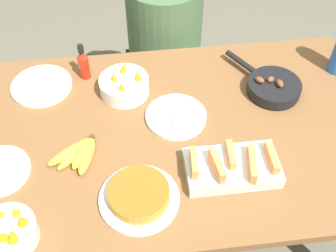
{
  "coord_description": "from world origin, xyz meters",
  "views": [
    {
      "loc": [
        -0.13,
        -1.02,
        1.94
      ],
      "look_at": [
        0.0,
        0.0,
        0.77
      ],
      "focal_mm": 45.0,
      "sensor_mm": 36.0,
      "label": 1
    }
  ],
  "objects_px": {
    "frittata_plate_center": "(139,196)",
    "hot_sauce_bottle": "(83,64)",
    "empty_plate_near_front": "(176,116)",
    "empty_plate_far_right": "(42,86)",
    "banana_bunch": "(80,153)",
    "melon_tray": "(232,167)",
    "skillet": "(272,87)",
    "fruit_bowl_mango": "(7,232)",
    "fruit_bowl_citrus": "(124,85)",
    "person_figure": "(165,60)"
  },
  "relations": [
    {
      "from": "melon_tray",
      "to": "fruit_bowl_mango",
      "type": "distance_m",
      "value": 0.74
    },
    {
      "from": "empty_plate_far_right",
      "to": "hot_sauce_bottle",
      "type": "bearing_deg",
      "value": 13.76
    },
    {
      "from": "hot_sauce_bottle",
      "to": "person_figure",
      "type": "relative_size",
      "value": 0.14
    },
    {
      "from": "fruit_bowl_mango",
      "to": "fruit_bowl_citrus",
      "type": "bearing_deg",
      "value": 57.35
    },
    {
      "from": "fruit_bowl_citrus",
      "to": "hot_sauce_bottle",
      "type": "relative_size",
      "value": 1.22
    },
    {
      "from": "frittata_plate_center",
      "to": "hot_sauce_bottle",
      "type": "height_order",
      "value": "hot_sauce_bottle"
    },
    {
      "from": "banana_bunch",
      "to": "empty_plate_near_front",
      "type": "distance_m",
      "value": 0.39
    },
    {
      "from": "melon_tray",
      "to": "hot_sauce_bottle",
      "type": "bearing_deg",
      "value": 131.86
    },
    {
      "from": "skillet",
      "to": "banana_bunch",
      "type": "bearing_deg",
      "value": 75.9
    },
    {
      "from": "empty_plate_near_front",
      "to": "empty_plate_far_right",
      "type": "bearing_deg",
      "value": 155.64
    },
    {
      "from": "frittata_plate_center",
      "to": "fruit_bowl_citrus",
      "type": "height_order",
      "value": "fruit_bowl_citrus"
    },
    {
      "from": "frittata_plate_center",
      "to": "person_figure",
      "type": "xyz_separation_m",
      "value": [
        0.2,
        1.02,
        -0.3
      ]
    },
    {
      "from": "banana_bunch",
      "to": "hot_sauce_bottle",
      "type": "xyz_separation_m",
      "value": [
        0.02,
        0.43,
        0.05
      ]
    },
    {
      "from": "banana_bunch",
      "to": "fruit_bowl_citrus",
      "type": "xyz_separation_m",
      "value": [
        0.18,
        0.31,
        0.02
      ]
    },
    {
      "from": "frittata_plate_center",
      "to": "fruit_bowl_citrus",
      "type": "relative_size",
      "value": 1.33
    },
    {
      "from": "person_figure",
      "to": "banana_bunch",
      "type": "bearing_deg",
      "value": -115.98
    },
    {
      "from": "banana_bunch",
      "to": "melon_tray",
      "type": "bearing_deg",
      "value": -14.51
    },
    {
      "from": "fruit_bowl_citrus",
      "to": "hot_sauce_bottle",
      "type": "bearing_deg",
      "value": 144.19
    },
    {
      "from": "fruit_bowl_mango",
      "to": "frittata_plate_center",
      "type": "bearing_deg",
      "value": 11.82
    },
    {
      "from": "melon_tray",
      "to": "skillet",
      "type": "distance_m",
      "value": 0.45
    },
    {
      "from": "frittata_plate_center",
      "to": "empty_plate_near_front",
      "type": "distance_m",
      "value": 0.39
    },
    {
      "from": "banana_bunch",
      "to": "fruit_bowl_mango",
      "type": "height_order",
      "value": "fruit_bowl_mango"
    },
    {
      "from": "frittata_plate_center",
      "to": "fruit_bowl_mango",
      "type": "bearing_deg",
      "value": -168.18
    },
    {
      "from": "empty_plate_near_front",
      "to": "empty_plate_far_right",
      "type": "height_order",
      "value": "same"
    },
    {
      "from": "melon_tray",
      "to": "empty_plate_far_right",
      "type": "height_order",
      "value": "melon_tray"
    },
    {
      "from": "empty_plate_near_front",
      "to": "fruit_bowl_citrus",
      "type": "relative_size",
      "value": 1.18
    },
    {
      "from": "fruit_bowl_citrus",
      "to": "person_figure",
      "type": "bearing_deg",
      "value": 66.27
    },
    {
      "from": "banana_bunch",
      "to": "melon_tray",
      "type": "relative_size",
      "value": 0.58
    },
    {
      "from": "skillet",
      "to": "fruit_bowl_mango",
      "type": "distance_m",
      "value": 1.11
    },
    {
      "from": "banana_bunch",
      "to": "frittata_plate_center",
      "type": "distance_m",
      "value": 0.28
    },
    {
      "from": "empty_plate_far_right",
      "to": "frittata_plate_center",
      "type": "bearing_deg",
      "value": -58.65
    },
    {
      "from": "banana_bunch",
      "to": "melon_tray",
      "type": "distance_m",
      "value": 0.53
    },
    {
      "from": "skillet",
      "to": "person_figure",
      "type": "height_order",
      "value": "person_figure"
    },
    {
      "from": "banana_bunch",
      "to": "person_figure",
      "type": "distance_m",
      "value": 0.95
    },
    {
      "from": "melon_tray",
      "to": "fruit_bowl_citrus",
      "type": "distance_m",
      "value": 0.56
    },
    {
      "from": "banana_bunch",
      "to": "frittata_plate_center",
      "type": "relative_size",
      "value": 0.7
    },
    {
      "from": "person_figure",
      "to": "fruit_bowl_citrus",
      "type": "bearing_deg",
      "value": -113.73
    },
    {
      "from": "fruit_bowl_mango",
      "to": "person_figure",
      "type": "height_order",
      "value": "person_figure"
    },
    {
      "from": "skillet",
      "to": "empty_plate_near_front",
      "type": "distance_m",
      "value": 0.42
    },
    {
      "from": "skillet",
      "to": "fruit_bowl_mango",
      "type": "xyz_separation_m",
      "value": [
        -0.98,
        -0.53,
        0.01
      ]
    },
    {
      "from": "person_figure",
      "to": "skillet",
      "type": "bearing_deg",
      "value": -57.01
    },
    {
      "from": "banana_bunch",
      "to": "melon_tray",
      "type": "height_order",
      "value": "melon_tray"
    },
    {
      "from": "frittata_plate_center",
      "to": "empty_plate_far_right",
      "type": "height_order",
      "value": "frittata_plate_center"
    },
    {
      "from": "melon_tray",
      "to": "skillet",
      "type": "height_order",
      "value": "melon_tray"
    },
    {
      "from": "frittata_plate_center",
      "to": "empty_plate_near_front",
      "type": "bearing_deg",
      "value": 64.23
    },
    {
      "from": "fruit_bowl_mango",
      "to": "fruit_bowl_citrus",
      "type": "xyz_separation_m",
      "value": [
        0.38,
        0.6,
        0.0
      ]
    },
    {
      "from": "fruit_bowl_citrus",
      "to": "melon_tray",
      "type": "bearing_deg",
      "value": -52.45
    },
    {
      "from": "fruit_bowl_citrus",
      "to": "hot_sauce_bottle",
      "type": "height_order",
      "value": "hot_sauce_bottle"
    },
    {
      "from": "hot_sauce_bottle",
      "to": "empty_plate_far_right",
      "type": "bearing_deg",
      "value": -166.24
    },
    {
      "from": "frittata_plate_center",
      "to": "hot_sauce_bottle",
      "type": "xyz_separation_m",
      "value": [
        -0.18,
        0.63,
        0.04
      ]
    }
  ]
}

